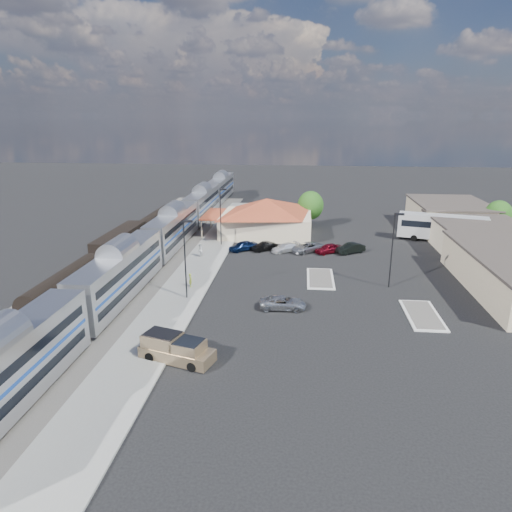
# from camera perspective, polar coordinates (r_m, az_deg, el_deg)

# --- Properties ---
(ground) EXTENTS (280.00, 280.00, 0.00)m
(ground) POSITION_cam_1_polar(r_m,az_deg,el_deg) (55.62, 3.98, -3.45)
(ground) COLOR black
(ground) RESTS_ON ground
(railbed) EXTENTS (16.00, 100.00, 0.12)m
(railbed) POSITION_cam_1_polar(r_m,az_deg,el_deg) (67.01, -14.02, -0.29)
(railbed) COLOR #4C4944
(railbed) RESTS_ON ground
(platform) EXTENTS (5.50, 92.00, 0.18)m
(platform) POSITION_cam_1_polar(r_m,az_deg,el_deg) (62.69, -6.85, -1.06)
(platform) COLOR gray
(platform) RESTS_ON ground
(passenger_train) EXTENTS (3.00, 104.00, 5.55)m
(passenger_train) POSITION_cam_1_polar(r_m,az_deg,el_deg) (70.80, -10.30, 3.24)
(passenger_train) COLOR silver
(passenger_train) RESTS_ON ground
(freight_cars) EXTENTS (2.80, 46.00, 4.00)m
(freight_cars) POSITION_cam_1_polar(r_m,az_deg,el_deg) (67.42, -16.57, 1.27)
(freight_cars) COLOR black
(freight_cars) RESTS_ON ground
(station_depot) EXTENTS (18.35, 12.24, 6.20)m
(station_depot) POSITION_cam_1_polar(r_m,az_deg,el_deg) (78.05, 1.29, 4.99)
(station_depot) COLOR beige
(station_depot) RESTS_ON ground
(buildings_east) EXTENTS (14.40, 51.40, 4.80)m
(buildings_east) POSITION_cam_1_polar(r_m,az_deg,el_deg) (73.53, 26.81, 1.68)
(buildings_east) COLOR #C6B28C
(buildings_east) RESTS_ON ground
(traffic_island_south) EXTENTS (3.30, 7.50, 0.21)m
(traffic_island_south) POSITION_cam_1_polar(r_m,az_deg,el_deg) (57.51, 8.04, -2.78)
(traffic_island_south) COLOR silver
(traffic_island_south) RESTS_ON ground
(traffic_island_north) EXTENTS (3.30, 7.50, 0.21)m
(traffic_island_north) POSITION_cam_1_polar(r_m,az_deg,el_deg) (49.77, 20.09, -6.93)
(traffic_island_north) COLOR silver
(traffic_island_north) RESTS_ON ground
(lamp_plat_s) EXTENTS (1.08, 0.25, 9.00)m
(lamp_plat_s) POSITION_cam_1_polar(r_m,az_deg,el_deg) (49.76, -8.79, 0.37)
(lamp_plat_s) COLOR black
(lamp_plat_s) RESTS_ON ground
(lamp_plat_n) EXTENTS (1.08, 0.25, 9.00)m
(lamp_plat_n) POSITION_cam_1_polar(r_m,az_deg,el_deg) (70.62, -4.38, 5.48)
(lamp_plat_n) COLOR black
(lamp_plat_n) RESTS_ON ground
(lamp_lot) EXTENTS (1.08, 0.25, 9.00)m
(lamp_lot) POSITION_cam_1_polar(r_m,az_deg,el_deg) (55.02, 16.79, 1.45)
(lamp_lot) COLOR black
(lamp_lot) RESTS_ON ground
(tree_east_c) EXTENTS (4.41, 4.41, 6.21)m
(tree_east_c) POSITION_cam_1_polar(r_m,az_deg,el_deg) (86.06, 28.03, 4.55)
(tree_east_c) COLOR #382314
(tree_east_c) RESTS_ON ground
(tree_depot) EXTENTS (4.71, 4.71, 6.63)m
(tree_depot) POSITION_cam_1_polar(r_m,az_deg,el_deg) (83.54, 6.83, 6.30)
(tree_depot) COLOR #382314
(tree_depot) RESTS_ON ground
(pickup_truck) EXTENTS (6.63, 3.98, 2.15)m
(pickup_truck) POSITION_cam_1_polar(r_m,az_deg,el_deg) (39.01, -9.85, -11.42)
(pickup_truck) COLOR #987E5D
(pickup_truck) RESTS_ON ground
(suv) EXTENTS (4.96, 2.39, 1.36)m
(suv) POSITION_cam_1_polar(r_m,az_deg,el_deg) (48.27, 3.41, -5.86)
(suv) COLOR #A9ACB1
(suv) RESTS_ON ground
(coach_bus) EXTENTS (13.76, 6.41, 4.32)m
(coach_bus) POSITION_cam_1_polar(r_m,az_deg,el_deg) (79.37, 22.23, 3.44)
(coach_bus) COLOR silver
(coach_bus) RESTS_ON ground
(person_a) EXTENTS (0.57, 0.70, 1.66)m
(person_a) POSITION_cam_1_polar(r_m,az_deg,el_deg) (54.26, -8.19, -2.99)
(person_a) COLOR #B2C63E
(person_a) RESTS_ON platform
(person_b) EXTENTS (0.89, 1.05, 1.89)m
(person_b) POSITION_cam_1_polar(r_m,az_deg,el_deg) (65.70, -7.04, 0.73)
(person_b) COLOR white
(person_b) RESTS_ON platform
(parked_car_a) EXTENTS (4.56, 4.03, 1.49)m
(parked_car_a) POSITION_cam_1_polar(r_m,az_deg,el_deg) (68.76, -1.65, 1.27)
(parked_car_a) COLOR #0D1D41
(parked_car_a) RESTS_ON ground
(parked_car_b) EXTENTS (4.11, 3.41, 1.32)m
(parked_car_b) POSITION_cam_1_polar(r_m,az_deg,el_deg) (68.74, 1.03, 1.19)
(parked_car_b) COLOR black
(parked_car_b) RESTS_ON ground
(parked_car_c) EXTENTS (4.68, 4.10, 1.30)m
(parked_car_c) POSITION_cam_1_polar(r_m,az_deg,el_deg) (68.27, 3.68, 1.04)
(parked_car_c) COLOR white
(parked_car_c) RESTS_ON ground
(parked_car_d) EXTENTS (5.48, 5.06, 1.43)m
(parked_car_d) POSITION_cam_1_polar(r_m,az_deg,el_deg) (68.51, 6.37, 1.08)
(parked_car_d) COLOR gray
(parked_car_d) RESTS_ON ground
(parked_car_e) EXTENTS (4.45, 3.67, 1.43)m
(parked_car_e) POSITION_cam_1_polar(r_m,az_deg,el_deg) (68.34, 9.05, 0.93)
(parked_car_e) COLOR maroon
(parked_car_e) RESTS_ON ground
(parked_car_f) EXTENTS (4.70, 3.75, 1.50)m
(parked_car_f) POSITION_cam_1_polar(r_m,az_deg,el_deg) (68.89, 11.70, 0.94)
(parked_car_f) COLOR black
(parked_car_f) RESTS_ON ground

